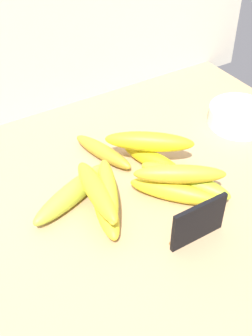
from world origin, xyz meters
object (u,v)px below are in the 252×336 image
object	(u,v)px
fruit_bowl	(239,116)
banana_6	(108,190)
banana_9	(97,191)
banana_7	(180,174)
banana_0	(73,193)
banana_1	(173,191)
banana_2	(184,181)
banana_4	(105,207)
chalkboard_sign	(198,223)
banana_5	(103,152)
banana_3	(153,160)
banana_8	(149,142)

from	to	relation	value
fruit_bowl	banana_6	bearing A→B (deg)	-167.50
banana_9	banana_7	bearing A→B (deg)	-13.72
banana_0	fruit_bowl	bearing A→B (deg)	3.62
banana_1	banana_6	bearing A→B (deg)	164.77
banana_2	banana_7	distance (cm)	4.30
banana_0	banana_4	bearing A→B (deg)	-63.21
chalkboard_sign	banana_1	world-z (taller)	chalkboard_sign
banana_5	banana_9	distance (cm)	17.46
fruit_bowl	banana_5	bearing A→B (deg)	170.46
banana_7	banana_4	bearing A→B (deg)	168.48
banana_4	banana_2	bearing A→B (deg)	-6.56
banana_4	banana_0	bearing A→B (deg)	116.79
chalkboard_sign	banana_9	size ratio (longest dim) A/B	0.65
banana_2	banana_3	world-z (taller)	banana_2
banana_2	banana_8	world-z (taller)	banana_8
fruit_bowl	banana_5	world-z (taller)	fruit_bowl
banana_1	banana_6	size ratio (longest dim) A/B	1.01
fruit_bowl	banana_0	size ratio (longest dim) A/B	0.69
banana_4	banana_6	world-z (taller)	banana_6
chalkboard_sign	banana_8	bearing A→B (deg)	78.22
banana_3	banana_4	size ratio (longest dim) A/B	0.93
banana_2	banana_9	xyz separation A→B (cm)	(-17.95, 2.79, 3.72)
banana_4	banana_8	size ratio (longest dim) A/B	0.87
banana_3	banana_7	bearing A→B (deg)	-95.01
fruit_bowl	banana_2	world-z (taller)	same
banana_1	banana_2	xyz separation A→B (cm)	(3.62, 1.06, 0.25)
banana_3	fruit_bowl	bearing A→B (deg)	4.95
banana_1	banana_8	distance (cm)	12.38
banana_2	banana_7	size ratio (longest dim) A/B	1.10
banana_5	fruit_bowl	bearing A→B (deg)	-9.54
banana_3	banana_8	size ratio (longest dim) A/B	0.81
banana_7	banana_8	size ratio (longest dim) A/B	0.94
fruit_bowl	banana_9	size ratio (longest dim) A/B	0.85
banana_1	banana_9	xyz separation A→B (cm)	(-14.33, 3.85, 3.98)
banana_1	banana_3	size ratio (longest dim) A/B	1.14
banana_2	banana_6	xyz separation A→B (cm)	(-15.96, 2.30, 3.47)
fruit_bowl	banana_2	distance (cm)	27.55
banana_1	fruit_bowl	bearing A→B (deg)	23.47
banana_2	banana_5	bearing A→B (deg)	117.53
fruit_bowl	banana_5	size ratio (longest dim) A/B	0.89
fruit_bowl	banana_0	distance (cm)	45.40
banana_2	banana_7	xyz separation A→B (cm)	(-2.26, -1.04, 3.51)
banana_1	banana_9	distance (cm)	15.36
banana_4	banana_6	bearing A→B (deg)	20.85
banana_2	banana_4	xyz separation A→B (cm)	(-16.89, 1.94, -0.19)
banana_3	banana_8	world-z (taller)	banana_8
banana_3	banana_7	size ratio (longest dim) A/B	0.86
banana_2	banana_6	bearing A→B (deg)	171.80
banana_5	banana_9	xyz separation A→B (cm)	(-9.02, -14.33, 4.26)
banana_1	banana_5	bearing A→B (deg)	106.27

